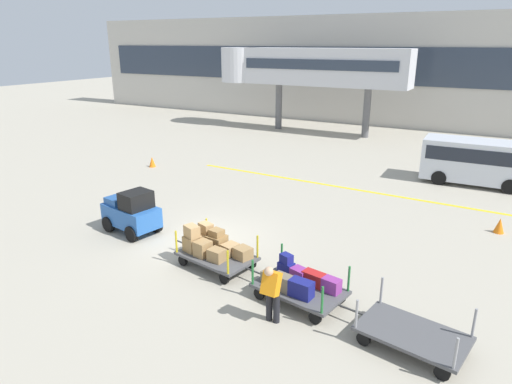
{
  "coord_description": "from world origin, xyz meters",
  "views": [
    {
      "loc": [
        8.59,
        -11.5,
        6.48
      ],
      "look_at": [
        1.13,
        1.74,
        1.41
      ],
      "focal_mm": 31.66,
      "sensor_mm": 36.0,
      "label": 1
    }
  ],
  "objects_px": {
    "baggage_tug": "(132,212)",
    "safety_cone_far": "(500,225)",
    "baggage_handler": "(272,291)",
    "baggage_cart_lead": "(213,247)",
    "shuttle_van": "(477,159)",
    "baggage_cart_middle": "(299,283)",
    "baggage_cart_tail": "(412,334)",
    "safety_cone_near": "(152,162)"
  },
  "relations": [
    {
      "from": "baggage_cart_tail",
      "to": "safety_cone_far",
      "type": "xyz_separation_m",
      "value": [
        1.42,
        8.1,
        -0.07
      ]
    },
    {
      "from": "baggage_cart_lead",
      "to": "safety_cone_near",
      "type": "xyz_separation_m",
      "value": [
        -9.36,
        7.77,
        -0.3
      ]
    },
    {
      "from": "baggage_tug",
      "to": "baggage_cart_lead",
      "type": "xyz_separation_m",
      "value": [
        3.93,
        -0.66,
        -0.18
      ]
    },
    {
      "from": "baggage_handler",
      "to": "baggage_tug",
      "type": "bearing_deg",
      "value": 160.34
    },
    {
      "from": "baggage_handler",
      "to": "baggage_cart_lead",
      "type": "bearing_deg",
      "value": 148.5
    },
    {
      "from": "baggage_cart_tail",
      "to": "shuttle_van",
      "type": "xyz_separation_m",
      "value": [
        0.11,
        14.02,
        0.89
      ]
    },
    {
      "from": "baggage_tug",
      "to": "baggage_cart_middle",
      "type": "distance_m",
      "value": 7.13
    },
    {
      "from": "baggage_cart_lead",
      "to": "shuttle_van",
      "type": "xyz_separation_m",
      "value": [
        6.19,
        12.92,
        0.66
      ]
    },
    {
      "from": "baggage_tug",
      "to": "baggage_cart_tail",
      "type": "distance_m",
      "value": 10.17
    },
    {
      "from": "baggage_cart_lead",
      "to": "baggage_cart_tail",
      "type": "bearing_deg",
      "value": -10.31
    },
    {
      "from": "baggage_cart_tail",
      "to": "shuttle_van",
      "type": "relative_size",
      "value": 0.64
    },
    {
      "from": "baggage_tug",
      "to": "baggage_handler",
      "type": "relative_size",
      "value": 1.45
    },
    {
      "from": "baggage_cart_middle",
      "to": "shuttle_van",
      "type": "relative_size",
      "value": 0.64
    },
    {
      "from": "baggage_cart_lead",
      "to": "baggage_handler",
      "type": "height_order",
      "value": "baggage_handler"
    },
    {
      "from": "baggage_cart_middle",
      "to": "safety_cone_far",
      "type": "relative_size",
      "value": 5.6
    },
    {
      "from": "shuttle_van",
      "to": "safety_cone_far",
      "type": "relative_size",
      "value": 8.81
    },
    {
      "from": "baggage_cart_lead",
      "to": "shuttle_van",
      "type": "relative_size",
      "value": 0.64
    },
    {
      "from": "baggage_cart_middle",
      "to": "baggage_cart_tail",
      "type": "height_order",
      "value": "same"
    },
    {
      "from": "safety_cone_near",
      "to": "baggage_handler",
      "type": "bearing_deg",
      "value": -37.9
    },
    {
      "from": "baggage_cart_middle",
      "to": "shuttle_van",
      "type": "distance_m",
      "value": 13.86
    },
    {
      "from": "baggage_cart_middle",
      "to": "baggage_tug",
      "type": "bearing_deg",
      "value": 170.08
    },
    {
      "from": "baggage_cart_lead",
      "to": "safety_cone_far",
      "type": "bearing_deg",
      "value": 43.03
    },
    {
      "from": "baggage_handler",
      "to": "safety_cone_far",
      "type": "height_order",
      "value": "baggage_handler"
    },
    {
      "from": "baggage_cart_lead",
      "to": "baggage_cart_middle",
      "type": "height_order",
      "value": "baggage_cart_lead"
    },
    {
      "from": "baggage_tug",
      "to": "safety_cone_far",
      "type": "xyz_separation_m",
      "value": [
        11.43,
        6.34,
        -0.48
      ]
    },
    {
      "from": "baggage_cart_middle",
      "to": "baggage_cart_lead",
      "type": "bearing_deg",
      "value": 169.54
    },
    {
      "from": "baggage_handler",
      "to": "shuttle_van",
      "type": "bearing_deg",
      "value": 77.49
    },
    {
      "from": "baggage_cart_lead",
      "to": "baggage_cart_tail",
      "type": "distance_m",
      "value": 6.18
    },
    {
      "from": "baggage_cart_tail",
      "to": "baggage_handler",
      "type": "relative_size",
      "value": 1.97
    },
    {
      "from": "shuttle_van",
      "to": "safety_cone_far",
      "type": "bearing_deg",
      "value": -77.53
    },
    {
      "from": "baggage_cart_lead",
      "to": "baggage_cart_middle",
      "type": "distance_m",
      "value": 3.14
    },
    {
      "from": "baggage_tug",
      "to": "baggage_cart_lead",
      "type": "bearing_deg",
      "value": -9.49
    },
    {
      "from": "baggage_cart_middle",
      "to": "baggage_cart_tail",
      "type": "distance_m",
      "value": 3.04
    },
    {
      "from": "baggage_handler",
      "to": "safety_cone_near",
      "type": "distance_m",
      "value": 15.58
    },
    {
      "from": "baggage_cart_tail",
      "to": "baggage_cart_lead",
      "type": "bearing_deg",
      "value": 169.69
    },
    {
      "from": "baggage_tug",
      "to": "safety_cone_far",
      "type": "distance_m",
      "value": 13.08
    },
    {
      "from": "baggage_cart_tail",
      "to": "baggage_tug",
      "type": "bearing_deg",
      "value": 170.01
    },
    {
      "from": "baggage_tug",
      "to": "safety_cone_near",
      "type": "xyz_separation_m",
      "value": [
        -5.43,
        7.12,
        -0.48
      ]
    },
    {
      "from": "shuttle_van",
      "to": "safety_cone_near",
      "type": "xyz_separation_m",
      "value": [
        -15.55,
        -5.15,
        -0.96
      ]
    },
    {
      "from": "baggage_cart_middle",
      "to": "safety_cone_near",
      "type": "bearing_deg",
      "value": 146.17
    },
    {
      "from": "baggage_cart_lead",
      "to": "baggage_cart_tail",
      "type": "height_order",
      "value": "baggage_cart_lead"
    },
    {
      "from": "safety_cone_near",
      "to": "safety_cone_far",
      "type": "relative_size",
      "value": 1.0
    }
  ]
}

